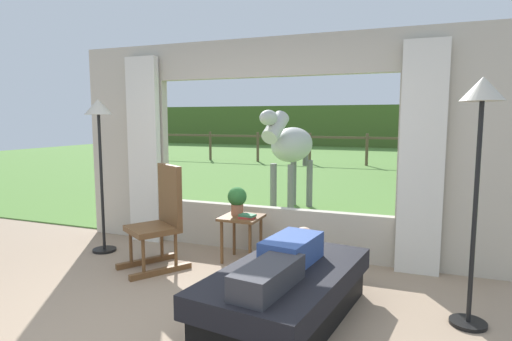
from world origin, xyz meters
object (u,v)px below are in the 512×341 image
(book_stack, at_px, (247,216))
(potted_plant, at_px, (237,199))
(rocking_chair, at_px, (161,218))
(pasture_tree, at_px, (420,131))
(floor_lamp_right, at_px, (480,127))
(recliner_sofa, at_px, (286,292))
(side_table, at_px, (242,224))
(reclining_person, at_px, (285,258))
(horse, at_px, (291,146))
(floor_lamp_left, at_px, (99,129))

(book_stack, bearing_deg, potted_plant, 144.30)
(rocking_chair, relative_size, pasture_tree, 0.44)
(potted_plant, bearing_deg, rocking_chair, -139.46)
(pasture_tree, bearing_deg, floor_lamp_right, -87.32)
(potted_plant, distance_m, floor_lamp_right, 2.62)
(recliner_sofa, distance_m, side_table, 1.48)
(recliner_sofa, bearing_deg, reclining_person, -81.78)
(potted_plant, xyz_separation_m, floor_lamp_right, (2.34, -0.82, 0.85))
(horse, bearing_deg, reclining_person, 113.38)
(recliner_sofa, bearing_deg, rocking_chair, 165.76)
(horse, bearing_deg, floor_lamp_right, 133.29)
(recliner_sofa, xyz_separation_m, book_stack, (-0.79, 1.10, 0.32))
(side_table, relative_size, floor_lamp_left, 0.28)
(side_table, xyz_separation_m, floor_lamp_right, (2.26, -0.76, 1.13))
(rocking_chair, bearing_deg, floor_lamp_right, 27.53)
(potted_plant, distance_m, floor_lamp_left, 1.84)
(book_stack, xyz_separation_m, floor_lamp_right, (2.16, -0.70, 1.01))
(floor_lamp_left, bearing_deg, reclining_person, -19.87)
(reclining_person, xyz_separation_m, book_stack, (-0.79, 1.15, 0.02))
(rocking_chair, xyz_separation_m, book_stack, (0.83, 0.43, -0.00))
(rocking_chair, relative_size, floor_lamp_right, 0.58)
(rocking_chair, relative_size, side_table, 2.15)
(floor_lamp_right, relative_size, horse, 1.06)
(book_stack, bearing_deg, horse, 96.57)
(potted_plant, height_order, floor_lamp_right, floor_lamp_right)
(floor_lamp_left, distance_m, pasture_tree, 9.20)
(pasture_tree, bearing_deg, side_table, -102.66)
(floor_lamp_left, xyz_separation_m, pasture_tree, (3.55, 8.48, -0.21))
(reclining_person, relative_size, side_table, 2.76)
(potted_plant, height_order, floor_lamp_left, floor_lamp_left)
(book_stack, xyz_separation_m, floor_lamp_left, (-1.81, -0.21, 0.95))
(book_stack, bearing_deg, floor_lamp_left, -173.24)
(reclining_person, relative_size, rocking_chair, 1.28)
(horse, bearing_deg, side_table, 102.20)
(side_table, height_order, pasture_tree, pasture_tree)
(recliner_sofa, relative_size, floor_lamp_left, 0.98)
(recliner_sofa, xyz_separation_m, horse, (-1.11, 3.85, 0.94))
(side_table, bearing_deg, rocking_chair, -145.76)
(floor_lamp_left, bearing_deg, rocking_chair, -12.63)
(potted_plant, bearing_deg, pasture_tree, 76.72)
(floor_lamp_right, relative_size, pasture_tree, 0.75)
(rocking_chair, distance_m, side_table, 0.90)
(potted_plant, xyz_separation_m, book_stack, (0.18, -0.13, -0.16))
(recliner_sofa, bearing_deg, horse, 114.29)
(rocking_chair, height_order, pasture_tree, pasture_tree)
(recliner_sofa, xyz_separation_m, potted_plant, (-0.97, 1.23, 0.48))
(side_table, height_order, floor_lamp_left, floor_lamp_left)
(potted_plant, distance_m, pasture_tree, 8.38)
(reclining_person, distance_m, book_stack, 1.40)
(floor_lamp_left, bearing_deg, floor_lamp_right, -6.91)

